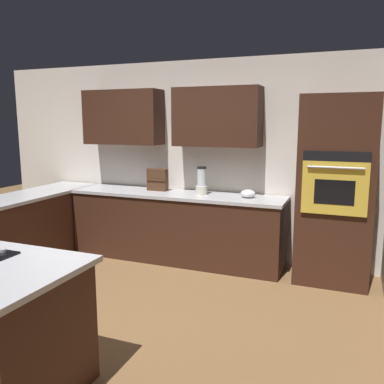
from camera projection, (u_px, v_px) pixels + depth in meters
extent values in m
plane|color=brown|center=(111.00, 318.00, 3.77)|extent=(14.00, 14.00, 0.00)
cube|color=silver|center=(194.00, 160.00, 5.47)|extent=(6.00, 0.10, 2.60)
cube|color=#381E14|center=(217.00, 117.00, 5.03)|extent=(1.10, 0.34, 0.73)
cube|color=#381E14|center=(123.00, 117.00, 5.52)|extent=(1.10, 0.34, 0.73)
cube|color=#381E14|center=(176.00, 228.00, 5.31)|extent=(2.80, 0.60, 0.86)
cube|color=#B2B2B7|center=(176.00, 194.00, 5.23)|extent=(2.84, 0.64, 0.04)
cube|color=#381E14|center=(6.00, 238.00, 4.87)|extent=(0.60, 2.90, 0.86)
cube|color=#B2B2B7|center=(3.00, 201.00, 4.79)|extent=(0.64, 2.94, 0.04)
cube|color=#381E14|center=(335.00, 191.00, 4.50)|extent=(0.80, 0.60, 2.10)
cube|color=gold|center=(334.00, 188.00, 4.19)|extent=(0.66, 0.03, 0.56)
cube|color=black|center=(334.00, 192.00, 4.19)|extent=(0.40, 0.01, 0.26)
cube|color=black|center=(336.00, 157.00, 4.14)|extent=(0.66, 0.02, 0.11)
cylinder|color=silver|center=(336.00, 168.00, 4.12)|extent=(0.56, 0.02, 0.02)
cylinder|color=#B2B2B7|center=(3.00, 250.00, 2.81)|extent=(0.04, 0.04, 0.02)
cylinder|color=beige|center=(202.00, 190.00, 5.12)|extent=(0.15, 0.15, 0.11)
cylinder|color=silver|center=(202.00, 177.00, 5.09)|extent=(0.11, 0.11, 0.22)
cylinder|color=black|center=(202.00, 168.00, 5.07)|extent=(0.12, 0.12, 0.03)
ellipsoid|color=white|center=(248.00, 194.00, 4.90)|extent=(0.18, 0.18, 0.10)
cube|color=#472B19|center=(158.00, 180.00, 5.39)|extent=(0.28, 0.10, 0.29)
cube|color=#472B19|center=(156.00, 180.00, 5.34)|extent=(0.26, 0.02, 0.02)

